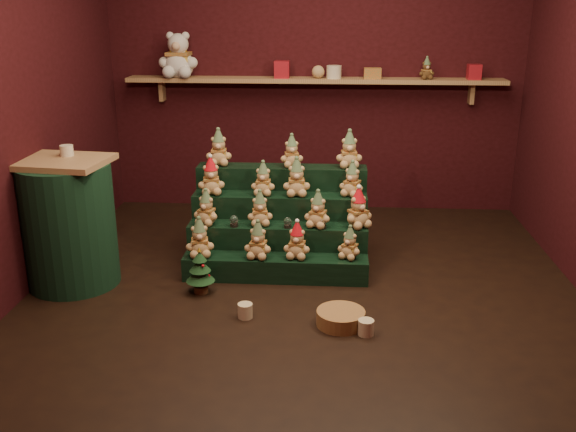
# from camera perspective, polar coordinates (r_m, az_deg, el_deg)

# --- Properties ---
(ground) EXTENTS (4.00, 4.00, 0.00)m
(ground) POSITION_cam_1_polar(r_m,az_deg,el_deg) (4.78, 1.52, -6.35)
(ground) COLOR black
(ground) RESTS_ON ground
(back_wall) EXTENTS (4.00, 0.10, 2.80)m
(back_wall) POSITION_cam_1_polar(r_m,az_deg,el_deg) (6.42, 2.41, 13.04)
(back_wall) COLOR black
(back_wall) RESTS_ON ground
(front_wall) EXTENTS (4.00, 0.10, 2.80)m
(front_wall) POSITION_cam_1_polar(r_m,az_deg,el_deg) (2.37, -0.28, 3.59)
(front_wall) COLOR black
(front_wall) RESTS_ON ground
(left_wall) EXTENTS (0.10, 4.00, 2.80)m
(left_wall) POSITION_cam_1_polar(r_m,az_deg,el_deg) (4.91, -23.39, 9.88)
(left_wall) COLOR black
(left_wall) RESTS_ON ground
(back_shelf) EXTENTS (3.60, 0.26, 0.24)m
(back_shelf) POSITION_cam_1_polar(r_m,az_deg,el_deg) (6.25, 2.35, 11.93)
(back_shelf) COLOR #AC8056
(back_shelf) RESTS_ON ground
(riser_tier_front) EXTENTS (1.40, 0.22, 0.18)m
(riser_tier_front) POSITION_cam_1_polar(r_m,az_deg,el_deg) (4.89, -1.12, -4.64)
(riser_tier_front) COLOR black
(riser_tier_front) RESTS_ON ground
(riser_tier_midfront) EXTENTS (1.40, 0.22, 0.36)m
(riser_tier_midfront) POSITION_cam_1_polar(r_m,az_deg,el_deg) (5.05, -0.92, -2.72)
(riser_tier_midfront) COLOR black
(riser_tier_midfront) RESTS_ON ground
(riser_tier_midback) EXTENTS (1.40, 0.22, 0.54)m
(riser_tier_midback) POSITION_cam_1_polar(r_m,az_deg,el_deg) (5.23, -0.72, -0.93)
(riser_tier_midback) COLOR black
(riser_tier_midback) RESTS_ON ground
(riser_tier_back) EXTENTS (1.40, 0.22, 0.72)m
(riser_tier_back) POSITION_cam_1_polar(r_m,az_deg,el_deg) (5.41, -0.54, 0.74)
(riser_tier_back) COLOR black
(riser_tier_back) RESTS_ON ground
(teddy_0) EXTENTS (0.25, 0.23, 0.30)m
(teddy_0) POSITION_cam_1_polar(r_m,az_deg,el_deg) (4.87, -7.87, -1.88)
(teddy_0) COLOR tan
(teddy_0) RESTS_ON riser_tier_front
(teddy_1) EXTENTS (0.23, 0.21, 0.29)m
(teddy_1) POSITION_cam_1_polar(r_m,az_deg,el_deg) (4.79, -2.68, -2.12)
(teddy_1) COLOR tan
(teddy_1) RESTS_ON riser_tier_front
(teddy_2) EXTENTS (0.22, 0.20, 0.28)m
(teddy_2) POSITION_cam_1_polar(r_m,az_deg,el_deg) (4.79, 0.81, -2.17)
(teddy_2) COLOR tan
(teddy_2) RESTS_ON riser_tier_front
(teddy_3) EXTENTS (0.23, 0.22, 0.25)m
(teddy_3) POSITION_cam_1_polar(r_m,az_deg,el_deg) (4.81, 5.52, -2.36)
(teddy_3) COLOR tan
(teddy_3) RESTS_ON riser_tier_front
(teddy_4) EXTENTS (0.24, 0.22, 0.28)m
(teddy_4) POSITION_cam_1_polar(r_m,az_deg,el_deg) (5.01, -7.28, 0.78)
(teddy_4) COLOR tan
(teddy_4) RESTS_ON riser_tier_midfront
(teddy_5) EXTENTS (0.22, 0.21, 0.27)m
(teddy_5) POSITION_cam_1_polar(r_m,az_deg,el_deg) (4.96, -2.52, 0.71)
(teddy_5) COLOR tan
(teddy_5) RESTS_ON riser_tier_midfront
(teddy_6) EXTENTS (0.25, 0.23, 0.28)m
(teddy_6) POSITION_cam_1_polar(r_m,az_deg,el_deg) (4.91, 2.67, 0.62)
(teddy_6) COLOR tan
(teddy_6) RESTS_ON riser_tier_midfront
(teddy_7) EXTENTS (0.29, 0.29, 0.31)m
(teddy_7) POSITION_cam_1_polar(r_m,az_deg,el_deg) (4.93, 6.26, 0.71)
(teddy_7) COLOR tan
(teddy_7) RESTS_ON riser_tier_midfront
(teddy_8) EXTENTS (0.25, 0.23, 0.30)m
(teddy_8) POSITION_cam_1_polar(r_m,az_deg,el_deg) (5.16, -6.86, 3.55)
(teddy_8) COLOR tan
(teddy_8) RESTS_ON riser_tier_midback
(teddy_9) EXTENTS (0.20, 0.18, 0.27)m
(teddy_9) POSITION_cam_1_polar(r_m,az_deg,el_deg) (5.12, -2.22, 3.35)
(teddy_9) COLOR tan
(teddy_9) RESTS_ON riser_tier_midback
(teddy_10) EXTENTS (0.23, 0.21, 0.30)m
(teddy_10) POSITION_cam_1_polar(r_m,az_deg,el_deg) (5.09, 0.77, 3.48)
(teddy_10) COLOR tan
(teddy_10) RESTS_ON riser_tier_midback
(teddy_11) EXTENTS (0.25, 0.24, 0.28)m
(teddy_11) POSITION_cam_1_polar(r_m,az_deg,el_deg) (5.11, 5.73, 3.29)
(teddy_11) COLOR tan
(teddy_11) RESTS_ON riser_tier_midback
(teddy_12) EXTENTS (0.23, 0.21, 0.30)m
(teddy_12) POSITION_cam_1_polar(r_m,az_deg,el_deg) (5.35, -6.18, 6.09)
(teddy_12) COLOR tan
(teddy_12) RESTS_ON riser_tier_back
(teddy_13) EXTENTS (0.22, 0.20, 0.26)m
(teddy_13) POSITION_cam_1_polar(r_m,az_deg,el_deg) (5.27, 0.33, 5.81)
(teddy_13) COLOR tan
(teddy_13) RESTS_ON riser_tier_back
(teddy_14) EXTENTS (0.23, 0.21, 0.30)m
(teddy_14) POSITION_cam_1_polar(r_m,az_deg,el_deg) (5.27, 5.46, 5.93)
(teddy_14) COLOR tan
(teddy_14) RESTS_ON riser_tier_back
(snow_globe_a) EXTENTS (0.07, 0.07, 0.09)m
(snow_globe_a) POSITION_cam_1_polar(r_m,az_deg,el_deg) (4.96, -4.82, -0.44)
(snow_globe_a) COLOR black
(snow_globe_a) RESTS_ON riser_tier_midfront
(snow_globe_b) EXTENTS (0.06, 0.06, 0.08)m
(snow_globe_b) POSITION_cam_1_polar(r_m,az_deg,el_deg) (4.92, -0.03, -0.59)
(snow_globe_b) COLOR black
(snow_globe_b) RESTS_ON riser_tier_midfront
(snow_globe_c) EXTENTS (0.06, 0.06, 0.09)m
(snow_globe_c) POSITION_cam_1_polar(r_m,az_deg,el_deg) (4.91, 3.06, -0.63)
(snow_globe_c) COLOR black
(snow_globe_c) RESTS_ON riser_tier_midfront
(side_table) EXTENTS (0.68, 0.66, 0.96)m
(side_table) POSITION_cam_1_polar(r_m,az_deg,el_deg) (4.95, -18.88, -0.63)
(side_table) COLOR #AC8056
(side_table) RESTS_ON ground
(table_ornament) EXTENTS (0.10, 0.10, 0.08)m
(table_ornament) POSITION_cam_1_polar(r_m,az_deg,el_deg) (4.90, -19.08, 5.53)
(table_ornament) COLOR beige
(table_ornament) RESTS_ON side_table
(mini_christmas_tree) EXTENTS (0.21, 0.21, 0.35)m
(mini_christmas_tree) POSITION_cam_1_polar(r_m,az_deg,el_deg) (4.67, -7.82, -4.84)
(mini_christmas_tree) COLOR #4D301B
(mini_christmas_tree) RESTS_ON ground
(mug_left) EXTENTS (0.10, 0.10, 0.10)m
(mug_left) POSITION_cam_1_polar(r_m,az_deg,el_deg) (4.34, -3.83, -8.40)
(mug_left) COLOR beige
(mug_left) RESTS_ON ground
(mug_right) EXTENTS (0.10, 0.10, 0.10)m
(mug_right) POSITION_cam_1_polar(r_m,az_deg,el_deg) (4.15, 6.94, -9.81)
(mug_right) COLOR beige
(mug_right) RESTS_ON ground
(wicker_basket) EXTENTS (0.42, 0.42, 0.10)m
(wicker_basket) POSITION_cam_1_polar(r_m,az_deg,el_deg) (4.25, 4.71, -9.02)
(wicker_basket) COLOR #9C683F
(wicker_basket) RESTS_ON ground
(white_bear) EXTENTS (0.39, 0.35, 0.53)m
(white_bear) POSITION_cam_1_polar(r_m,az_deg,el_deg) (6.36, -9.72, 14.43)
(white_bear) COLOR silver
(white_bear) RESTS_ON back_shelf
(brown_bear) EXTENTS (0.17, 0.15, 0.20)m
(brown_bear) POSITION_cam_1_polar(r_m,az_deg,el_deg) (6.27, 12.22, 12.71)
(brown_bear) COLOR #51361B
(brown_bear) RESTS_ON back_shelf
(gift_tin_red_a) EXTENTS (0.14, 0.14, 0.16)m
(gift_tin_red_a) POSITION_cam_1_polar(r_m,az_deg,el_deg) (6.24, -0.54, 12.90)
(gift_tin_red_a) COLOR #AC1A27
(gift_tin_red_a) RESTS_ON back_shelf
(gift_tin_cream) EXTENTS (0.14, 0.14, 0.12)m
(gift_tin_cream) POSITION_cam_1_polar(r_m,az_deg,el_deg) (6.22, 4.11, 12.65)
(gift_tin_cream) COLOR beige
(gift_tin_cream) RESTS_ON back_shelf
(gift_tin_red_b) EXTENTS (0.12, 0.12, 0.14)m
(gift_tin_red_b) POSITION_cam_1_polar(r_m,az_deg,el_deg) (6.36, 16.21, 12.21)
(gift_tin_red_b) COLOR #AC1A27
(gift_tin_red_b) RESTS_ON back_shelf
(shelf_plush_ball) EXTENTS (0.12, 0.12, 0.12)m
(shelf_plush_ball) POSITION_cam_1_polar(r_m,az_deg,el_deg) (6.22, 2.70, 12.68)
(shelf_plush_ball) COLOR tan
(shelf_plush_ball) RESTS_ON back_shelf
(scarf_gift_box) EXTENTS (0.16, 0.10, 0.10)m
(scarf_gift_box) POSITION_cam_1_polar(r_m,az_deg,el_deg) (6.23, 7.52, 12.47)
(scarf_gift_box) COLOR #CB511C
(scarf_gift_box) RESTS_ON back_shelf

